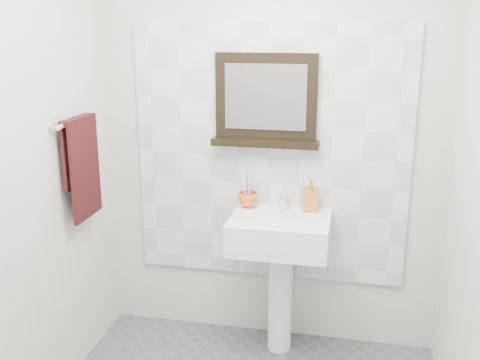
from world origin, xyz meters
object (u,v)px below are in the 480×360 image
(pedestal_sink, at_px, (280,247))
(soap_dispenser, at_px, (310,195))
(toothbrush_cup, at_px, (248,200))
(framed_mirror, at_px, (266,103))
(hand_towel, at_px, (82,160))

(pedestal_sink, bearing_deg, soap_dispenser, 41.96)
(toothbrush_cup, distance_m, soap_dispenser, 0.36)
(framed_mirror, bearing_deg, soap_dispenser, -10.86)
(toothbrush_cup, bearing_deg, pedestal_sink, -29.86)
(pedestal_sink, bearing_deg, toothbrush_cup, 150.14)
(soap_dispenser, bearing_deg, hand_towel, -172.15)
(framed_mirror, distance_m, hand_towel, 1.06)
(pedestal_sink, distance_m, hand_towel, 1.19)
(framed_mirror, bearing_deg, toothbrush_cup, -143.59)
(toothbrush_cup, relative_size, framed_mirror, 0.18)
(framed_mirror, xyz_separation_m, hand_towel, (-0.92, -0.45, -0.27))
(pedestal_sink, relative_size, soap_dispenser, 5.28)
(toothbrush_cup, height_order, framed_mirror, framed_mirror)
(hand_towel, bearing_deg, toothbrush_cup, 24.58)
(hand_towel, bearing_deg, pedestal_sink, 14.01)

